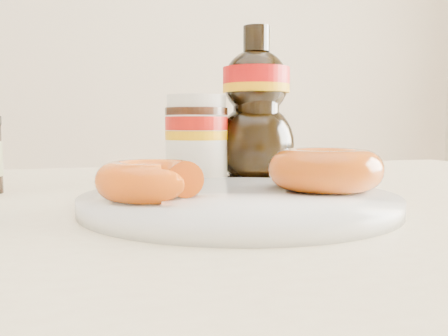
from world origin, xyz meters
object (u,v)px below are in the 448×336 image
object	(u,v)px
donut_bitten	(150,180)
syrup_bottle	(256,105)
dining_table	(153,283)
plate	(239,201)
nutella_jar	(197,136)
donut_whole	(325,169)

from	to	relation	value
donut_bitten	syrup_bottle	bearing A→B (deg)	55.50
dining_table	donut_bitten	bearing A→B (deg)	-98.66
plate	nutella_jar	world-z (taller)	nutella_jar
donut_bitten	nutella_jar	xyz separation A→B (m)	(0.09, 0.22, 0.03)
donut_bitten	nutella_jar	distance (m)	0.24
plate	syrup_bottle	bearing A→B (deg)	66.28
donut_bitten	nutella_jar	size ratio (longest dim) A/B	0.80
plate	donut_bitten	world-z (taller)	donut_bitten
plate	nutella_jar	size ratio (longest dim) A/B	2.49
dining_table	nutella_jar	xyz separation A→B (m)	(0.08, 0.15, 0.15)
nutella_jar	syrup_bottle	bearing A→B (deg)	1.58
donut_bitten	plate	bearing A→B (deg)	8.85
donut_whole	nutella_jar	world-z (taller)	nutella_jar
donut_bitten	donut_whole	world-z (taller)	donut_whole
dining_table	syrup_bottle	world-z (taller)	syrup_bottle
plate	donut_whole	xyz separation A→B (m)	(0.09, 0.01, 0.03)
donut_whole	dining_table	bearing A→B (deg)	162.08
plate	donut_whole	distance (m)	0.10
dining_table	syrup_bottle	bearing A→B (deg)	42.43
dining_table	nutella_jar	world-z (taller)	nutella_jar
plate	syrup_bottle	world-z (taller)	syrup_bottle
syrup_bottle	plate	bearing A→B (deg)	-113.72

